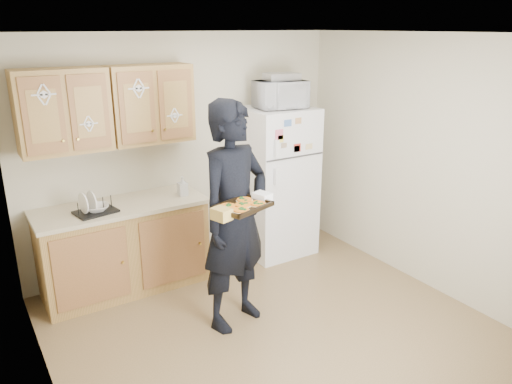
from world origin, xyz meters
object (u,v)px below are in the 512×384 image
at_px(person, 235,217).
at_px(baking_tray, 243,207).
at_px(microwave, 280,94).
at_px(refrigerator, 276,182).
at_px(dish_rack, 95,205).

relative_size(person, baking_tray, 4.84).
distance_m(person, microwave, 1.75).
distance_m(refrigerator, microwave, 1.00).
bearing_deg(dish_rack, microwave, -0.26).
relative_size(baking_tray, microwave, 0.78).
bearing_deg(refrigerator, baking_tray, -132.71).
relative_size(microwave, dish_rack, 1.48).
xyz_separation_m(refrigerator, baking_tray, (-1.24, -1.34, 0.35)).
height_order(refrigerator, person, person).
bearing_deg(dish_rack, baking_tray, -57.79).
height_order(person, dish_rack, person).
xyz_separation_m(person, dish_rack, (-0.91, 1.02, -0.03)).
distance_m(baking_tray, dish_rack, 1.56).
bearing_deg(person, dish_rack, 114.48).
bearing_deg(person, refrigerator, 25.21).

